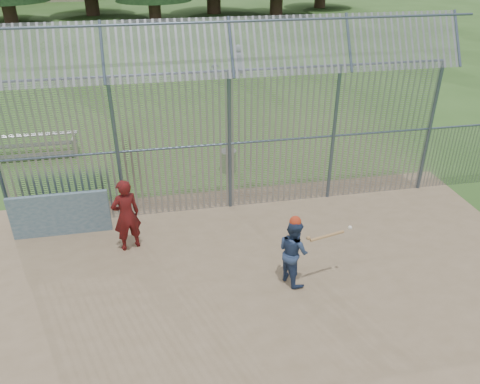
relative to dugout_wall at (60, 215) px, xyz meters
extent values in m
plane|color=#2D511E|center=(4.60, -2.90, -0.62)|extent=(120.00, 120.00, 0.00)
cube|color=#756047|center=(4.60, -3.40, -0.61)|extent=(14.00, 10.00, 0.02)
cube|color=#38566B|center=(0.00, 0.00, 0.00)|extent=(2.50, 0.12, 1.20)
imported|color=navy|center=(5.41, -2.97, 0.20)|extent=(0.85, 0.95, 1.61)
imported|color=maroon|center=(1.74, -0.96, 0.36)|extent=(0.82, 0.68, 1.92)
imported|color=gray|center=(7.71, 15.55, 0.18)|extent=(0.88, 0.69, 1.59)
imported|color=gray|center=(6.22, 14.86, -0.16)|extent=(0.54, 0.24, 0.91)
sphere|color=#AF3017|center=(5.41, -2.97, 0.99)|extent=(0.26, 0.26, 0.26)
cylinder|color=#AA7F4C|center=(6.11, -3.12, 0.63)|extent=(0.84, 0.26, 0.07)
sphere|color=#AA7F4C|center=(5.68, -3.12, 0.63)|extent=(0.09, 0.09, 0.09)
sphere|color=white|center=(6.66, -3.05, 0.73)|extent=(0.09, 0.09, 0.09)
cylinder|color=gray|center=(4.94, 2.95, -0.27)|extent=(0.52, 0.52, 0.70)
cylinder|color=#9EA0A5|center=(4.94, 2.95, 0.10)|extent=(0.56, 0.56, 0.05)
sphere|color=#9EA0A5|center=(4.94, 2.95, 0.15)|extent=(0.10, 0.10, 0.10)
cube|color=slate|center=(-1.68, 5.05, -0.42)|extent=(3.00, 0.25, 0.05)
cube|color=slate|center=(-1.68, 5.40, -0.17)|extent=(3.00, 0.25, 0.05)
cube|color=gray|center=(-1.68, 5.75, 0.08)|extent=(3.00, 0.25, 0.05)
cube|color=gray|center=(-0.28, 5.40, -0.27)|extent=(0.06, 0.90, 0.70)
cylinder|color=#47566B|center=(1.60, 0.60, 1.38)|extent=(0.10, 0.10, 4.00)
cylinder|color=#47566B|center=(4.60, 0.60, 1.38)|extent=(0.10, 0.10, 4.00)
cylinder|color=#47566B|center=(7.60, 0.60, 1.38)|extent=(0.10, 0.10, 4.00)
cylinder|color=#47566B|center=(10.60, 0.60, 1.38)|extent=(0.10, 0.10, 4.00)
cylinder|color=#47566B|center=(4.60, 0.60, 3.38)|extent=(12.00, 0.07, 0.07)
cylinder|color=#47566B|center=(4.60, 0.60, 1.38)|extent=(12.00, 0.06, 0.06)
cube|color=gray|center=(4.60, 0.60, 1.38)|extent=(12.00, 0.02, 4.00)
cube|color=gray|center=(4.60, 0.23, 4.03)|extent=(12.00, 0.77, 1.31)
cylinder|color=#47566B|center=(10.60, 0.60, 0.38)|extent=(0.08, 0.08, 2.00)
cylinder|color=#332319|center=(-9.40, 37.10, 0.91)|extent=(1.19, 1.19, 3.06)
cylinder|color=#332319|center=(3.60, 36.10, 0.82)|extent=(1.12, 1.12, 2.88)
camera|label=1|loc=(2.64, -11.09, 6.39)|focal=35.00mm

